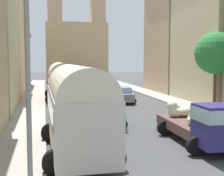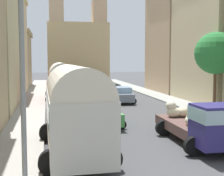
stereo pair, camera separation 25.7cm
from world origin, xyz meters
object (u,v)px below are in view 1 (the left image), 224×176
at_px(parked_bus_0, 77,106).
at_px(car_7, 75,83).
at_px(car_6, 88,93).
at_px(car_2, 101,85).
at_px(car_0, 122,95).
at_px(car_1, 107,89).
at_px(cargo_truck_0, 206,123).
at_px(car_4, 106,114).
at_px(car_3, 94,82).
at_px(streetlamp_near, 37,72).
at_px(car_5, 95,100).
at_px(parked_bus_1, 60,80).

relative_size(parked_bus_0, car_7, 2.11).
bearing_deg(car_6, car_2, 72.97).
xyz_separation_m(car_0, car_1, (-0.36, 6.32, -0.01)).
xyz_separation_m(cargo_truck_0, car_4, (-3.93, 6.16, -0.45)).
xyz_separation_m(parked_bus_0, car_2, (6.50, 30.91, -1.53)).
bearing_deg(cargo_truck_0, car_3, 90.13).
xyz_separation_m(car_4, streetlamp_near, (-4.21, -10.82, 3.27)).
bearing_deg(car_7, car_5, -90.50).
height_order(cargo_truck_0, car_6, cargo_truck_0).
bearing_deg(car_0, car_1, 93.26).
bearing_deg(car_4, car_0, 71.06).
distance_m(car_3, car_7, 4.03).
relative_size(parked_bus_1, car_1, 2.43).
height_order(car_3, car_6, car_6).
relative_size(car_3, car_5, 1.03).
bearing_deg(parked_bus_0, car_7, 84.95).
height_order(car_3, car_7, car_7).
bearing_deg(car_5, car_4, -92.78).
bearing_deg(car_4, car_5, 87.22).
distance_m(cargo_truck_0, car_2, 31.05).
xyz_separation_m(parked_bus_1, car_6, (2.95, 0.07, -1.49)).
bearing_deg(parked_bus_1, cargo_truck_0, -72.55).
bearing_deg(streetlamp_near, cargo_truck_0, 29.79).
relative_size(car_2, car_7, 0.96).
bearing_deg(parked_bus_0, cargo_truck_0, -1.21).
xyz_separation_m(car_1, streetlamp_near, (-7.62, -28.15, 3.25)).
bearing_deg(parked_bus_1, parked_bus_0, -90.52).
height_order(car_7, streetlamp_near, streetlamp_near).
distance_m(car_4, car_5, 7.21).
distance_m(parked_bus_1, car_1, 6.91).
distance_m(car_5, streetlamp_near, 18.87).
relative_size(car_5, car_7, 1.04).
bearing_deg(cargo_truck_0, car_5, 104.99).
relative_size(parked_bus_1, streetlamp_near, 1.36).
bearing_deg(car_1, car_6, -129.54).
relative_size(car_1, car_4, 0.94).
xyz_separation_m(car_4, car_5, (0.35, 7.20, 0.03)).
xyz_separation_m(car_3, car_7, (-3.30, -2.31, 0.04)).
bearing_deg(cargo_truck_0, parked_bus_0, 178.79).
height_order(car_6, streetlamp_near, streetlamp_near).
distance_m(parked_bus_1, car_4, 14.11).
bearing_deg(streetlamp_near, car_5, 75.81).
distance_m(car_1, car_4, 17.66).
distance_m(car_0, streetlamp_near, 23.47).
xyz_separation_m(car_6, car_7, (-0.05, 14.89, 0.01)).
distance_m(parked_bus_1, car_7, 15.31).
relative_size(car_2, car_3, 0.90).
xyz_separation_m(parked_bus_1, car_5, (2.71, -6.64, -1.44)).
bearing_deg(car_6, parked_bus_1, -178.66).
xyz_separation_m(car_4, car_7, (0.54, 28.80, -0.00)).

